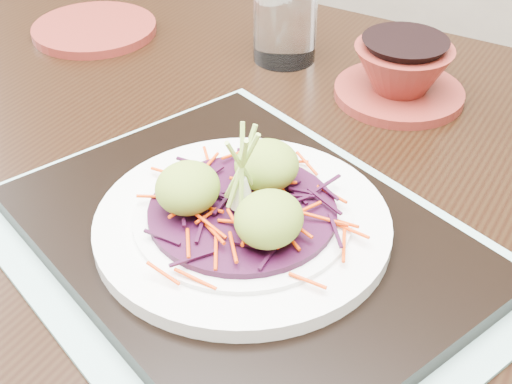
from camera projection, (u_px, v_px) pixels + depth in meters
The scene contains 11 objects.
dining_table at pixel (258, 297), 0.67m from camera, with size 1.29×0.87×0.80m.
placemat at pixel (243, 247), 0.57m from camera, with size 0.41×0.32×0.00m, color #85ACA1.
serving_tray at pixel (243, 238), 0.56m from camera, with size 0.35×0.27×0.02m, color black.
white_plate at pixel (243, 223), 0.55m from camera, with size 0.23×0.23×0.02m.
cabbage_bed at pixel (242, 211), 0.54m from camera, with size 0.14×0.14×0.01m, color black.
carrot_julienne at pixel (242, 204), 0.54m from camera, with size 0.18×0.18×0.01m, color #DE3703, non-canonical shape.
guacamole_scoops at pixel (242, 190), 0.53m from camera, with size 0.13×0.11×0.04m.
scallion_garnish at pixel (242, 171), 0.52m from camera, with size 0.05×0.05×0.08m, color #A2CE52, non-canonical shape.
terracotta_side_plate at pixel (94, 29), 0.89m from camera, with size 0.15×0.15×0.01m, color maroon.
water_glass at pixel (285, 17), 0.81m from camera, with size 0.07×0.07×0.10m, color white.
terracotta_bowl_set at pixel (401, 75), 0.75m from camera, with size 0.15×0.15×0.06m.
Camera 1 is at (0.25, -0.41, 1.18)m, focal length 50.00 mm.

